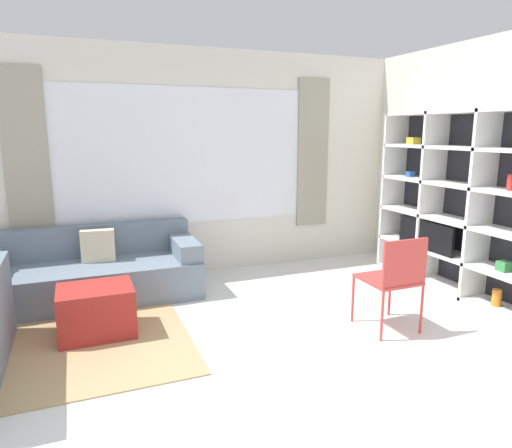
# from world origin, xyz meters

# --- Properties ---
(ground_plane) EXTENTS (16.00, 16.00, 0.00)m
(ground_plane) POSITION_xyz_m (0.00, 0.00, 0.00)
(ground_plane) COLOR silver
(wall_back) EXTENTS (6.75, 0.11, 2.70)m
(wall_back) POSITION_xyz_m (0.00, 2.92, 1.36)
(wall_back) COLOR silver
(wall_back) RESTS_ON ground_plane
(wall_right) EXTENTS (0.07, 4.09, 2.70)m
(wall_right) POSITION_xyz_m (2.81, 1.45, 1.35)
(wall_right) COLOR silver
(wall_right) RESTS_ON ground_plane
(area_rug) EXTENTS (2.16, 2.06, 0.01)m
(area_rug) POSITION_xyz_m (-1.50, 1.49, 0.01)
(area_rug) COLOR tan
(area_rug) RESTS_ON ground_plane
(shelving_unit) EXTENTS (0.37, 2.12, 1.96)m
(shelving_unit) POSITION_xyz_m (2.62, 1.28, 0.97)
(shelving_unit) COLOR #232328
(shelving_unit) RESTS_ON ground_plane
(couch_main) EXTENTS (2.16, 0.89, 0.73)m
(couch_main) POSITION_xyz_m (-1.13, 2.44, 0.27)
(couch_main) COLOR slate
(couch_main) RESTS_ON ground_plane
(ottoman) EXTENTS (0.62, 0.50, 0.44)m
(ottoman) POSITION_xyz_m (-1.15, 1.47, 0.22)
(ottoman) COLOR #A82823
(ottoman) RESTS_ON ground_plane
(folding_chair) EXTENTS (0.44, 0.46, 0.86)m
(folding_chair) POSITION_xyz_m (1.28, 0.59, 0.52)
(folding_chair) COLOR #CC3D38
(folding_chair) RESTS_ON ground_plane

